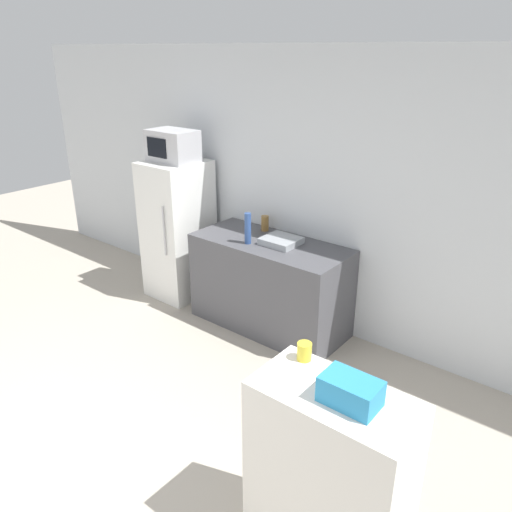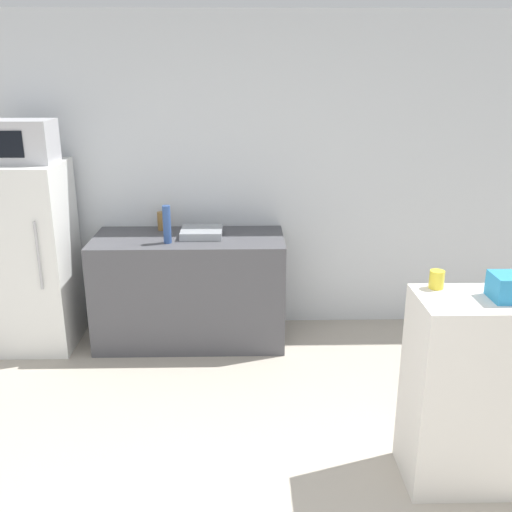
# 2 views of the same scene
# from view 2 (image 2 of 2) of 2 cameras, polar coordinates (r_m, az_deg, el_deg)

# --- Properties ---
(wall_back) EXTENTS (8.00, 0.06, 2.60)m
(wall_back) POSITION_cam_2_polar(r_m,az_deg,el_deg) (4.81, -4.66, 7.89)
(wall_back) COLOR silver
(wall_back) RESTS_ON ground_plane
(refrigerator) EXTENTS (0.57, 0.65, 1.48)m
(refrigerator) POSITION_cam_2_polar(r_m,az_deg,el_deg) (4.84, -21.30, -0.06)
(refrigerator) COLOR white
(refrigerator) RESTS_ON ground_plane
(microwave) EXTENTS (0.50, 0.34, 0.32)m
(microwave) POSITION_cam_2_polar(r_m,az_deg,el_deg) (4.66, -22.59, 10.53)
(microwave) COLOR #BCBCC1
(microwave) RESTS_ON refrigerator
(counter) EXTENTS (1.52, 0.66, 0.89)m
(counter) POSITION_cam_2_polar(r_m,az_deg,el_deg) (4.70, -6.60, -3.30)
(counter) COLOR #4C4C51
(counter) RESTS_ON ground_plane
(sink_basin) EXTENTS (0.33, 0.30, 0.06)m
(sink_basin) POSITION_cam_2_polar(r_m,az_deg,el_deg) (4.56, -5.46, 2.34)
(sink_basin) COLOR #9EA3A8
(sink_basin) RESTS_ON counter
(bottle_tall) EXTENTS (0.06, 0.06, 0.29)m
(bottle_tall) POSITION_cam_2_polar(r_m,az_deg,el_deg) (4.39, -8.90, 3.14)
(bottle_tall) COLOR #2D4C8C
(bottle_tall) RESTS_ON counter
(bottle_short) EXTENTS (0.07, 0.07, 0.15)m
(bottle_short) POSITION_cam_2_polar(r_m,az_deg,el_deg) (4.78, -9.38, 3.47)
(bottle_short) COLOR olive
(bottle_short) RESTS_ON counter
(shelf_cabinet) EXTENTS (0.80, 0.42, 1.07)m
(shelf_cabinet) POSITION_cam_2_polar(r_m,az_deg,el_deg) (3.32, 21.93, -12.48)
(shelf_cabinet) COLOR white
(shelf_cabinet) RESTS_ON ground_plane
(jar) EXTENTS (0.08, 0.08, 0.10)m
(jar) POSITION_cam_2_polar(r_m,az_deg,el_deg) (3.10, 17.62, -2.25)
(jar) COLOR yellow
(jar) RESTS_ON shelf_cabinet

